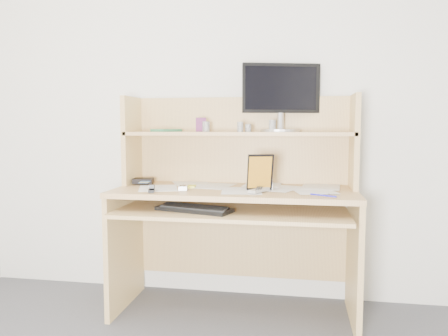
% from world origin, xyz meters
% --- Properties ---
extents(back_wall, '(3.60, 0.04, 2.50)m').
position_xyz_m(back_wall, '(0.00, 1.80, 1.25)').
color(back_wall, silver).
rests_on(back_wall, floor).
extents(desk, '(1.40, 0.70, 1.30)m').
position_xyz_m(desk, '(0.00, 1.56, 0.69)').
color(desk, tan).
rests_on(desk, floor).
extents(paper_clutter, '(1.32, 0.54, 0.01)m').
position_xyz_m(paper_clutter, '(0.00, 1.48, 0.75)').
color(paper_clutter, white).
rests_on(paper_clutter, desk).
extents(keyboard, '(0.45, 0.26, 0.03)m').
position_xyz_m(keyboard, '(-0.19, 1.28, 0.66)').
color(keyboard, black).
rests_on(keyboard, desk).
extents(tv_remote, '(0.11, 0.17, 0.02)m').
position_xyz_m(tv_remote, '(0.15, 1.35, 0.76)').
color(tv_remote, '#9D9C98').
rests_on(tv_remote, paper_clutter).
extents(flip_phone, '(0.07, 0.10, 0.02)m').
position_xyz_m(flip_phone, '(-0.28, 1.38, 0.77)').
color(flip_phone, '#A8A8AA').
rests_on(flip_phone, paper_clutter).
extents(stapler, '(0.06, 0.12, 0.04)m').
position_xyz_m(stapler, '(-0.44, 1.28, 0.77)').
color(stapler, black).
rests_on(stapler, paper_clutter).
extents(wallet, '(0.14, 0.12, 0.03)m').
position_xyz_m(wallet, '(-0.60, 1.59, 0.77)').
color(wallet, black).
rests_on(wallet, paper_clutter).
extents(sticky_note_pad, '(0.09, 0.09, 0.01)m').
position_xyz_m(sticky_note_pad, '(-0.28, 1.50, 0.76)').
color(sticky_note_pad, '#D2DB39').
rests_on(sticky_note_pad, desk).
extents(digital_camera, '(0.09, 0.04, 0.06)m').
position_xyz_m(digital_camera, '(0.18, 1.46, 0.78)').
color(digital_camera, '#AEAEB1').
rests_on(digital_camera, paper_clutter).
extents(game_case, '(0.14, 0.06, 0.20)m').
position_xyz_m(game_case, '(0.15, 1.40, 0.86)').
color(game_case, black).
rests_on(game_case, paper_clutter).
extents(blue_pen, '(0.13, 0.08, 0.01)m').
position_xyz_m(blue_pen, '(0.49, 1.25, 0.76)').
color(blue_pen, '#1D1AC9').
rests_on(blue_pen, paper_clutter).
extents(card_box, '(0.07, 0.03, 0.09)m').
position_xyz_m(card_box, '(-0.24, 1.63, 1.12)').
color(card_box, maroon).
rests_on(card_box, desk).
extents(shelf_book, '(0.18, 0.20, 0.02)m').
position_xyz_m(shelf_book, '(-0.46, 1.63, 1.09)').
color(shelf_book, '#2E744F').
rests_on(shelf_book, desk).
extents(chip_stack_a, '(0.05, 0.05, 0.06)m').
position_xyz_m(chip_stack_a, '(-0.20, 1.63, 1.11)').
color(chip_stack_a, black).
rests_on(chip_stack_a, desk).
extents(chip_stack_b, '(0.04, 0.04, 0.06)m').
position_xyz_m(chip_stack_b, '(0.02, 1.58, 1.11)').
color(chip_stack_b, white).
rests_on(chip_stack_b, desk).
extents(chip_stack_c, '(0.05, 0.05, 0.05)m').
position_xyz_m(chip_stack_c, '(0.06, 1.60, 1.10)').
color(chip_stack_c, black).
rests_on(chip_stack_c, desk).
extents(chip_stack_d, '(0.05, 0.05, 0.07)m').
position_xyz_m(chip_stack_d, '(0.21, 1.59, 1.12)').
color(chip_stack_d, white).
rests_on(chip_stack_d, desk).
extents(monitor, '(0.47, 0.24, 0.42)m').
position_xyz_m(monitor, '(0.25, 1.70, 1.30)').
color(monitor, '#B8B8BD').
rests_on(monitor, desk).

